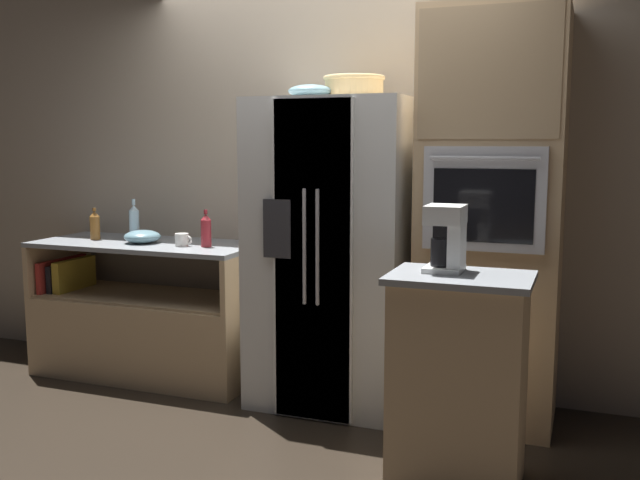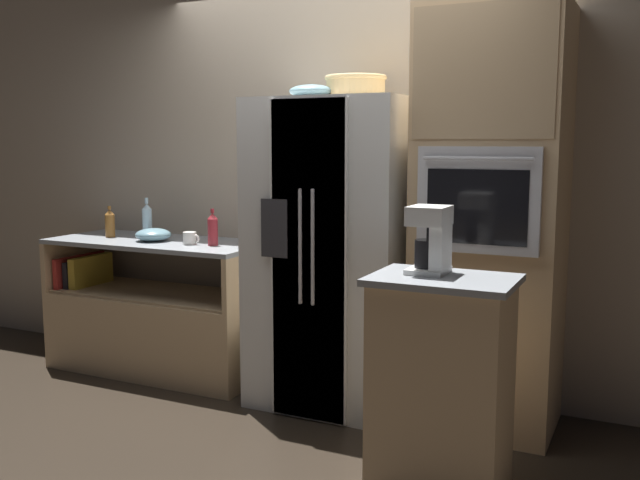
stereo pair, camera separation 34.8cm
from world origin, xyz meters
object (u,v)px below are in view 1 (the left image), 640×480
Objects in this scene: bottle_tall at (134,222)px; bottle_short at (206,230)px; fruit_bowl at (311,91)px; wicker_basket at (354,86)px; mug at (182,240)px; wall_oven at (491,220)px; bottle_wide at (95,225)px; refrigerator at (334,254)px; mixing_bowl at (142,237)px; coffee_maker at (449,236)px.

bottle_tall is 0.62m from bottle_short.
bottle_tall is (-1.34, 0.15, -0.82)m from fruit_bowl.
wicker_basket reaches higher than mug.
wicker_basket is at bearing 5.12° from bottle_short.
bottle_wide is at bearing -179.35° from wall_oven.
refrigerator is 1.33m from mixing_bowl.
mug is (-0.16, -0.03, -0.07)m from bottle_short.
bottle_tall is at bearing 16.39° from bottle_wide.
wicker_basket is at bearing 31.13° from fruit_bowl.
wicker_basket reaches higher than bottle_wide.
bottle_tall is 0.19m from mixing_bowl.
wicker_basket reaches higher than bottle_tall.
wicker_basket is at bearing 1.79° from bottle_wide.
fruit_bowl reaches higher than mug.
coffee_maker is at bearing -23.64° from bottle_short.
fruit_bowl is 1.11m from bottle_short.
mixing_bowl reaches higher than mug.
wall_oven is (0.90, 0.05, 0.23)m from refrigerator.
bottle_short is 0.87m from bottle_wide.
bottle_short is at bearing -179.61° from refrigerator.
bottle_tall is at bearing 170.22° from bottle_short.
coffee_maker reaches higher than bottle_short.
wall_oven is at bearing 1.90° from bottle_short.
bottle_tall reaches higher than bottle_short.
bottle_tall is 1.28× the size of bottle_wide.
wall_oven reaches higher than mug.
wicker_basket is 1.78m from bottle_tall.
refrigerator is at bearing -176.67° from wall_oven.
fruit_bowl is 1.08× the size of bottle_short.
coffee_maker is at bearing -16.61° from bottle_wide.
bottle_tall is at bearing 141.95° from mixing_bowl.
fruit_bowl is 1.08× the size of mixing_bowl.
wicker_basket is at bearing -0.75° from bottle_tall.
bottle_wide is 2.66m from coffee_maker.
bottle_short is (-0.95, -0.08, -0.87)m from wicker_basket.
fruit_bowl is 1.81m from bottle_wide.
bottle_short is 0.99× the size of mixing_bowl.
refrigerator reaches higher than bottle_tall.
refrigerator is 7.03× the size of fruit_bowl.
wicker_basket reaches higher than bottle_short.
wall_oven reaches higher than bottle_tall.
bottle_wide is 0.40m from mixing_bowl.
fruit_bowl is at bearing -148.87° from wicker_basket.
refrigerator is at bearing -139.61° from wicker_basket.
coffee_maker is (1.83, -0.70, 0.20)m from mug.
mixing_bowl is (0.40, -0.03, -0.06)m from bottle_wide.
wicker_basket is (-0.80, 0.03, 0.74)m from wall_oven.
wicker_basket is 1.45m from mug.
bottle_short reaches higher than mixing_bowl.
bottle_wide is at bearing -163.61° from bottle_tall.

